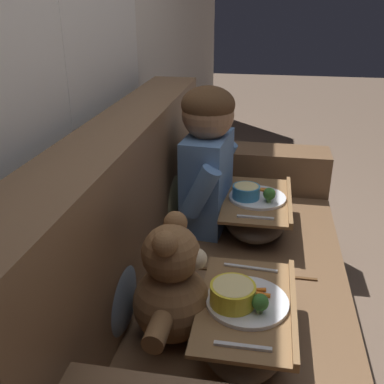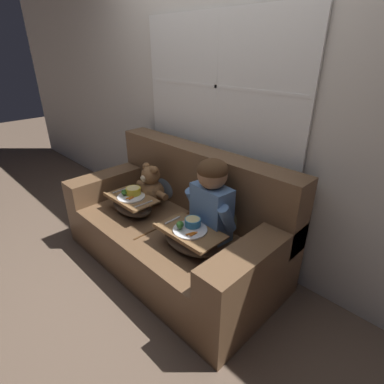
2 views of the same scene
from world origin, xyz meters
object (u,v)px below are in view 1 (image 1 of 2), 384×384
teddy_bear (173,290)px  throw_pillow_behind_child (166,187)px  lap_tray_teddy (245,320)px  couch (198,284)px  child_figure (208,153)px  lap_tray_child (256,212)px  throw_pillow_behind_teddy (111,282)px

teddy_bear → throw_pillow_behind_child: bearing=14.7°
teddy_bear → lap_tray_teddy: size_ratio=0.91×
throw_pillow_behind_child → teddy_bear: 0.74m
couch → child_figure: (0.36, 0.02, 0.41)m
throw_pillow_behind_child → teddy_bear: teddy_bear is taller
child_figure → lap_tray_teddy: bearing=-163.3°
couch → teddy_bear: bearing=177.5°
lap_tray_child → couch: bearing=151.3°
child_figure → lap_tray_teddy: child_figure is taller
child_figure → couch: bearing=-176.8°
teddy_bear → lap_tray_teddy: bearing=-90.4°
child_figure → lap_tray_child: (-0.00, -0.22, -0.26)m
throw_pillow_behind_teddy → lap_tray_teddy: size_ratio=0.75×
throw_pillow_behind_teddy → child_figure: bearing=-14.4°
lap_tray_child → lap_tray_teddy: 0.72m
child_figure → lap_tray_teddy: (-0.72, -0.21, -0.25)m
couch → teddy_bear: 0.43m
couch → lap_tray_teddy: couch is taller
child_figure → throw_pillow_behind_teddy: bearing=165.6°
throw_pillow_behind_teddy → lap_tray_child: 0.82m
throw_pillow_behind_child → child_figure: child_figure is taller
throw_pillow_behind_teddy → lap_tray_teddy: bearing=-90.2°
couch → throw_pillow_behind_teddy: (-0.36, 0.20, 0.23)m
throw_pillow_behind_teddy → lap_tray_child: size_ratio=0.71×
throw_pillow_behind_teddy → lap_tray_child: (0.72, -0.40, -0.08)m
child_figure → lap_tray_teddy: 0.79m
child_figure → teddy_bear: 0.74m
couch → throw_pillow_behind_child: bearing=29.6°
throw_pillow_behind_teddy → child_figure: (0.72, -0.18, 0.17)m
child_figure → lap_tray_teddy: size_ratio=1.35×
throw_pillow_behind_child → child_figure: (-0.00, -0.18, 0.17)m
throw_pillow_behind_child → lap_tray_teddy: (-0.72, -0.40, -0.08)m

